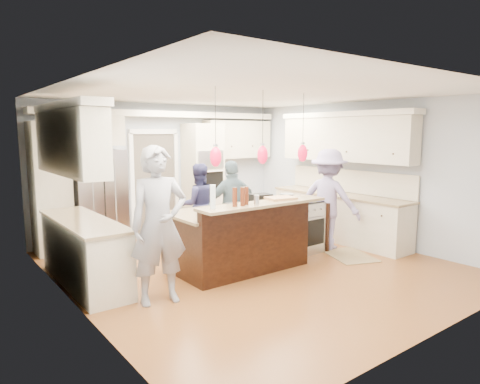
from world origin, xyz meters
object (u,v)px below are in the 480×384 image
object	(u,v)px
island_range	(299,226)
person_far_left	(198,205)
refrigerator	(98,199)
person_bar_end	(159,225)
kitchen_island	(238,237)

from	to	relation	value
island_range	person_far_left	world-z (taller)	person_far_left
refrigerator	person_bar_end	distance (m)	3.11
refrigerator	island_range	size ratio (longest dim) A/B	1.96
refrigerator	person_far_left	bearing A→B (deg)	-34.39
refrigerator	kitchen_island	bearing A→B (deg)	-63.07
refrigerator	person_far_left	world-z (taller)	refrigerator
kitchen_island	island_range	size ratio (longest dim) A/B	2.28
island_range	person_bar_end	world-z (taller)	person_bar_end
refrigerator	kitchen_island	xyz separation A→B (m)	(1.30, -2.57, -0.41)
island_range	person_bar_end	size ratio (longest dim) A/B	0.47
refrigerator	island_range	bearing A→B (deg)	-42.59
kitchen_island	island_range	bearing A→B (deg)	3.09
refrigerator	person_bar_end	world-z (taller)	person_bar_end
island_range	person_bar_end	xyz separation A→B (m)	(-3.02, -0.60, 0.53)
kitchen_island	person_bar_end	bearing A→B (deg)	-162.05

